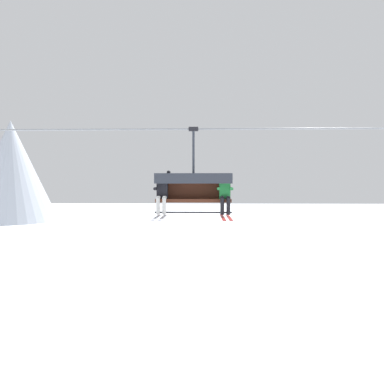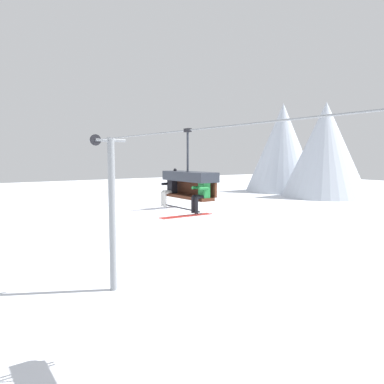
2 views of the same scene
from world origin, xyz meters
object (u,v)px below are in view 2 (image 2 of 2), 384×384
Objects in this scene: lift_tower_near at (112,211)px; skier_green at (201,193)px; skier_black at (169,188)px; chairlift_chair at (190,181)px.

skier_green is (9.28, -0.93, 1.74)m from lift_tower_near.
lift_tower_near is at bearing 172.94° from skier_black.
chairlift_chair is 1.48× the size of skier_black.
lift_tower_near is 9.49m from skier_green.
chairlift_chair is at bearing 166.47° from skier_green.
skier_green is (1.83, -0.01, -0.02)m from skier_black.
skier_black is at bearing 179.79° from skier_green.
skier_green is at bearing -0.21° from skier_black.
lift_tower_near reaches higher than chairlift_chair.
lift_tower_near is 7.71m from skier_black.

